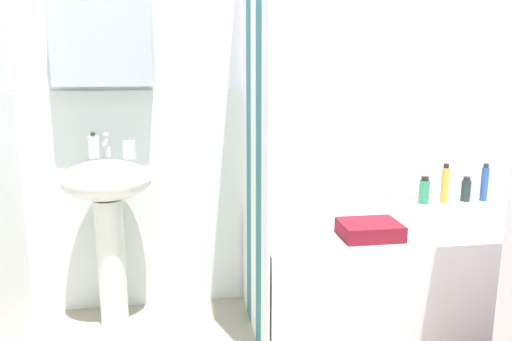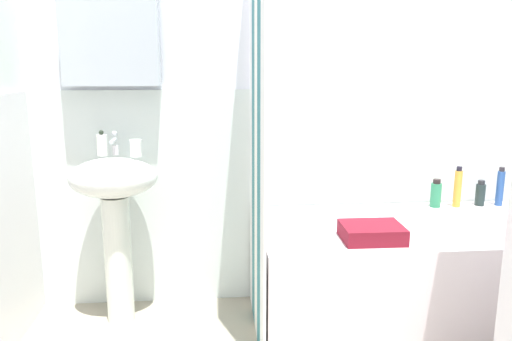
{
  "view_description": "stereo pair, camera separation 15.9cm",
  "coord_description": "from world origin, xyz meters",
  "px_view_note": "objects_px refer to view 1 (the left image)",
  "views": [
    {
      "loc": [
        -0.73,
        -1.49,
        1.35
      ],
      "look_at": [
        -0.39,
        0.68,
        0.88
      ],
      "focal_mm": 35.69,
      "sensor_mm": 36.0,
      "label": 1
    },
    {
      "loc": [
        -0.58,
        -1.51,
        1.35
      ],
      "look_at": [
        -0.39,
        0.68,
        0.88
      ],
      "focal_mm": 35.69,
      "sensor_mm": 36.0,
      "label": 2
    }
  ],
  "objects_px": {
    "sink": "(108,206)",
    "towel_folded": "(370,230)",
    "soap_dispenser": "(94,146)",
    "toothbrush_cup": "(129,150)",
    "lotion_bottle": "(424,191)",
    "body_wash_bottle": "(484,183)",
    "bathtub": "(398,271)",
    "conditioner_bottle": "(466,190)",
    "shampoo_bottle": "(445,184)"
  },
  "relations": [
    {
      "from": "conditioner_bottle",
      "to": "lotion_bottle",
      "type": "height_order",
      "value": "lotion_bottle"
    },
    {
      "from": "lotion_bottle",
      "to": "towel_folded",
      "type": "distance_m",
      "value": 0.72
    },
    {
      "from": "sink",
      "to": "towel_folded",
      "type": "bearing_deg",
      "value": -18.01
    },
    {
      "from": "conditioner_bottle",
      "to": "towel_folded",
      "type": "height_order",
      "value": "conditioner_bottle"
    },
    {
      "from": "bathtub",
      "to": "lotion_bottle",
      "type": "relative_size",
      "value": 9.38
    },
    {
      "from": "body_wash_bottle",
      "to": "shampoo_bottle",
      "type": "xyz_separation_m",
      "value": [
        -0.25,
        -0.01,
        0.0
      ]
    },
    {
      "from": "shampoo_bottle",
      "to": "bathtub",
      "type": "bearing_deg",
      "value": -144.07
    },
    {
      "from": "shampoo_bottle",
      "to": "towel_folded",
      "type": "relative_size",
      "value": 0.84
    },
    {
      "from": "conditioner_bottle",
      "to": "shampoo_bottle",
      "type": "bearing_deg",
      "value": -173.82
    },
    {
      "from": "conditioner_bottle",
      "to": "towel_folded",
      "type": "xyz_separation_m",
      "value": [
        -0.78,
        -0.5,
        -0.03
      ]
    },
    {
      "from": "bathtub",
      "to": "towel_folded",
      "type": "relative_size",
      "value": 5.43
    },
    {
      "from": "sink",
      "to": "shampoo_bottle",
      "type": "height_order",
      "value": "sink"
    },
    {
      "from": "sink",
      "to": "soap_dispenser",
      "type": "distance_m",
      "value": 0.31
    },
    {
      "from": "body_wash_bottle",
      "to": "shampoo_bottle",
      "type": "relative_size",
      "value": 0.96
    },
    {
      "from": "toothbrush_cup",
      "to": "conditioner_bottle",
      "type": "relative_size",
      "value": 0.59
    },
    {
      "from": "bathtub",
      "to": "body_wash_bottle",
      "type": "height_order",
      "value": "body_wash_bottle"
    },
    {
      "from": "towel_folded",
      "to": "shampoo_bottle",
      "type": "bearing_deg",
      "value": 37.42
    },
    {
      "from": "soap_dispenser",
      "to": "lotion_bottle",
      "type": "height_order",
      "value": "soap_dispenser"
    },
    {
      "from": "sink",
      "to": "towel_folded",
      "type": "height_order",
      "value": "sink"
    },
    {
      "from": "body_wash_bottle",
      "to": "bathtub",
      "type": "bearing_deg",
      "value": -155.76
    },
    {
      "from": "bathtub",
      "to": "conditioner_bottle",
      "type": "bearing_deg",
      "value": 29.19
    },
    {
      "from": "body_wash_bottle",
      "to": "towel_folded",
      "type": "relative_size",
      "value": 0.81
    },
    {
      "from": "bathtub",
      "to": "shampoo_bottle",
      "type": "bearing_deg",
      "value": 35.93
    },
    {
      "from": "soap_dispenser",
      "to": "conditioner_bottle",
      "type": "distance_m",
      "value": 2.08
    },
    {
      "from": "toothbrush_cup",
      "to": "body_wash_bottle",
      "type": "distance_m",
      "value": 2.01
    },
    {
      "from": "soap_dispenser",
      "to": "shampoo_bottle",
      "type": "height_order",
      "value": "soap_dispenser"
    },
    {
      "from": "bathtub",
      "to": "toothbrush_cup",
      "type": "bearing_deg",
      "value": 170.43
    },
    {
      "from": "body_wash_bottle",
      "to": "lotion_bottle",
      "type": "xyz_separation_m",
      "value": [
        -0.37,
        0.0,
        -0.03
      ]
    },
    {
      "from": "shampoo_bottle",
      "to": "toothbrush_cup",
      "type": "bearing_deg",
      "value": -178.2
    },
    {
      "from": "toothbrush_cup",
      "to": "conditioner_bottle",
      "type": "xyz_separation_m",
      "value": [
        1.88,
        0.07,
        -0.3
      ]
    },
    {
      "from": "toothbrush_cup",
      "to": "towel_folded",
      "type": "xyz_separation_m",
      "value": [
        1.1,
        -0.43,
        -0.33
      ]
    },
    {
      "from": "soap_dispenser",
      "to": "conditioner_bottle",
      "type": "bearing_deg",
      "value": 0.83
    },
    {
      "from": "sink",
      "to": "towel_folded",
      "type": "distance_m",
      "value": 1.28
    },
    {
      "from": "lotion_bottle",
      "to": "towel_folded",
      "type": "relative_size",
      "value": 0.58
    },
    {
      "from": "sink",
      "to": "body_wash_bottle",
      "type": "bearing_deg",
      "value": 2.71
    },
    {
      "from": "soap_dispenser",
      "to": "bathtub",
      "type": "xyz_separation_m",
      "value": [
        1.53,
        -0.27,
        -0.66
      ]
    },
    {
      "from": "soap_dispenser",
      "to": "conditioner_bottle",
      "type": "relative_size",
      "value": 0.91
    },
    {
      "from": "sink",
      "to": "shampoo_bottle",
      "type": "xyz_separation_m",
      "value": [
        1.85,
        0.09,
        0.02
      ]
    },
    {
      "from": "lotion_bottle",
      "to": "body_wash_bottle",
      "type": "bearing_deg",
      "value": -0.31
    },
    {
      "from": "conditioner_bottle",
      "to": "toothbrush_cup",
      "type": "bearing_deg",
      "value": -177.86
    },
    {
      "from": "toothbrush_cup",
      "to": "bathtub",
      "type": "distance_m",
      "value": 1.51
    },
    {
      "from": "sink",
      "to": "body_wash_bottle",
      "type": "height_order",
      "value": "sink"
    },
    {
      "from": "bathtub",
      "to": "lotion_bottle",
      "type": "height_order",
      "value": "lotion_bottle"
    },
    {
      "from": "lotion_bottle",
      "to": "towel_folded",
      "type": "xyz_separation_m",
      "value": [
        -0.52,
        -0.5,
        -0.04
      ]
    },
    {
      "from": "sink",
      "to": "bathtub",
      "type": "relative_size",
      "value": 0.59
    },
    {
      "from": "towel_folded",
      "to": "lotion_bottle",
      "type": "bearing_deg",
      "value": 43.71
    },
    {
      "from": "sink",
      "to": "body_wash_bottle",
      "type": "xyz_separation_m",
      "value": [
        2.1,
        0.1,
        0.01
      ]
    },
    {
      "from": "towel_folded",
      "to": "toothbrush_cup",
      "type": "bearing_deg",
      "value": 158.49
    },
    {
      "from": "sink",
      "to": "lotion_bottle",
      "type": "distance_m",
      "value": 1.74
    },
    {
      "from": "soap_dispenser",
      "to": "toothbrush_cup",
      "type": "bearing_deg",
      "value": -13.03
    }
  ]
}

